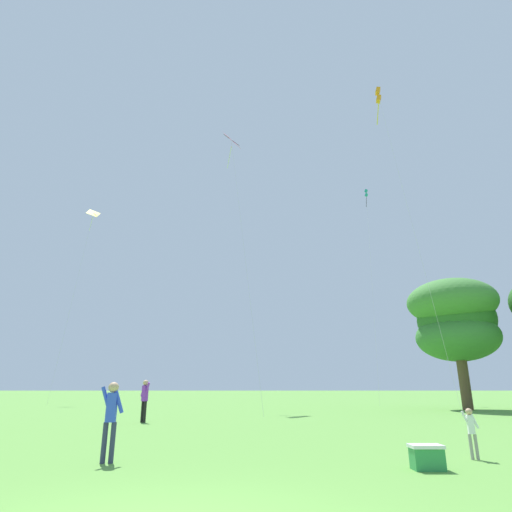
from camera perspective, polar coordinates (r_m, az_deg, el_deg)
The scene contains 9 objects.
kite_orange_box at distance 42.42m, azimuth 16.32°, elevation 19.82°, with size 0.65×8.71×27.67m.
kite_yellow_diamond at distance 50.72m, azimuth -21.24°, elevation 4.29°, with size 1.37×6.86×20.89m.
kite_pink_low at distance 40.36m, azimuth -3.23°, elevation 14.25°, with size 3.59×12.10×24.51m.
kite_teal_box at distance 51.81m, azimuth 14.80°, elevation 7.53°, with size 3.48×10.25×24.06m.
person_in_blue_jacket at distance 20.31m, azimuth -14.67°, elevation -17.89°, with size 0.50×0.43×1.78m.
person_foreground_watcher at distance 9.88m, azimuth -18.85°, elevation -19.46°, with size 0.51×0.21×1.58m.
person_child_small at distance 10.89m, azimuth 27.16°, elevation -20.00°, with size 0.33×0.14×1.03m.
tree_right_cluster at distance 33.95m, azimuth 25.37°, elevation -7.72°, with size 6.17×6.23×9.01m.
picnic_cooler at distance 9.31m, azimuth 22.18°, elevation -23.82°, with size 0.60×0.40×0.44m.
Camera 1 is at (0.95, -4.87, 1.47)m, focal length 29.65 mm.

